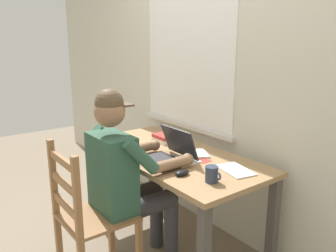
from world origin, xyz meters
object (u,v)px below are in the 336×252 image
object	(u,v)px
seated_person	(127,173)
desk	(171,164)
laptop	(169,153)
coffee_mug_dark	(212,174)
book_stack_main	(164,138)
coffee_mug_white	(187,145)
computer_mouse	(182,173)
wooden_chair	(88,217)
landscape_photo_print	(201,160)

from	to	relation	value
seated_person	desk	bearing A→B (deg)	102.36
laptop	coffee_mug_dark	bearing A→B (deg)	-2.59
seated_person	laptop	xyz separation A→B (m)	(0.02, 0.32, 0.08)
book_stack_main	coffee_mug_white	bearing A→B (deg)	-0.37
computer_mouse	coffee_mug_dark	world-z (taller)	coffee_mug_dark
desk	wooden_chair	size ratio (longest dim) A/B	1.59
coffee_mug_dark	landscape_photo_print	bearing A→B (deg)	147.00
seated_person	computer_mouse	size ratio (longest dim) A/B	12.53
computer_mouse	coffee_mug_white	world-z (taller)	coffee_mug_white
coffee_mug_dark	book_stack_main	size ratio (longest dim) A/B	0.62
seated_person	wooden_chair	bearing A→B (deg)	-90.00
desk	laptop	world-z (taller)	laptop
wooden_chair	book_stack_main	xyz separation A→B (m)	(-0.36, 0.84, 0.28)
seated_person	landscape_photo_print	size ratio (longest dim) A/B	9.64
seated_person	coffee_mug_dark	distance (m)	0.57
landscape_photo_print	book_stack_main	bearing A→B (deg)	174.12
wooden_chair	book_stack_main	size ratio (longest dim) A/B	5.12
seated_person	coffee_mug_dark	world-z (taller)	seated_person
coffee_mug_white	coffee_mug_dark	xyz separation A→B (m)	(0.54, -0.26, 0.01)
desk	book_stack_main	size ratio (longest dim) A/B	8.15
coffee_mug_white	book_stack_main	distance (m)	0.30
wooden_chair	laptop	bearing A→B (deg)	87.70
wooden_chair	landscape_photo_print	size ratio (longest dim) A/B	7.29
wooden_chair	coffee_mug_dark	world-z (taller)	wooden_chair
wooden_chair	landscape_photo_print	bearing A→B (deg)	78.88
wooden_chair	computer_mouse	distance (m)	0.64
landscape_photo_print	coffee_mug_dark	bearing A→B (deg)	-33.06
computer_mouse	landscape_photo_print	world-z (taller)	computer_mouse
seated_person	computer_mouse	bearing A→B (deg)	37.84
coffee_mug_dark	landscape_photo_print	distance (m)	0.39
wooden_chair	computer_mouse	bearing A→B (deg)	60.14
coffee_mug_white	coffee_mug_dark	distance (m)	0.60
seated_person	laptop	bearing A→B (deg)	85.69
coffee_mug_white	computer_mouse	bearing A→B (deg)	-43.38
wooden_chair	coffee_mug_dark	size ratio (longest dim) A/B	8.26
computer_mouse	book_stack_main	world-z (taller)	book_stack_main
seated_person	landscape_photo_print	xyz separation A→B (m)	(0.16, 0.51, 0.03)
laptop	coffee_mug_white	size ratio (longest dim) A/B	2.78
laptop	computer_mouse	xyz separation A→B (m)	(0.27, -0.10, -0.04)
seated_person	coffee_mug_white	size ratio (longest dim) A/B	10.55
coffee_mug_white	laptop	bearing A→B (deg)	-70.16
seated_person	laptop	size ratio (longest dim) A/B	3.80
wooden_chair	computer_mouse	xyz separation A→B (m)	(0.29, 0.51, 0.27)
book_stack_main	computer_mouse	bearing A→B (deg)	-27.19
desk	computer_mouse	bearing A→B (deg)	-28.34
book_stack_main	laptop	bearing A→B (deg)	-31.91
laptop	coffee_mug_white	bearing A→B (deg)	109.84
seated_person	coffee_mug_white	bearing A→B (deg)	96.30
laptop	book_stack_main	xyz separation A→B (m)	(-0.39, 0.24, -0.02)
coffee_mug_dark	seated_person	bearing A→B (deg)	-147.68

